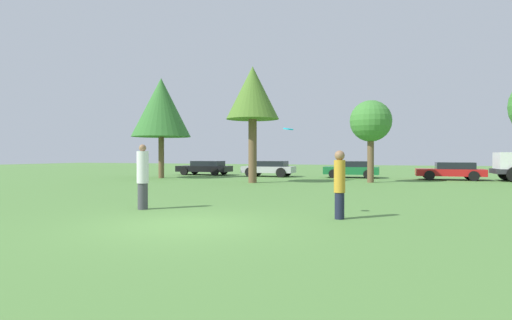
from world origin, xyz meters
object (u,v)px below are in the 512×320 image
person_thrower (143,176)px  person_catcher (340,183)px  frisbee (288,129)px  parked_car_silver (270,168)px  parked_car_red (451,171)px  tree_1 (253,94)px  parked_car_black (205,167)px  tree_0 (161,108)px  tree_2 (371,122)px  parked_car_green (352,169)px

person_thrower → person_catcher: 5.85m
frisbee → parked_car_silver: bearing=109.9°
person_catcher → parked_car_red: (4.28, 18.99, -0.31)m
person_thrower → tree_1: (-1.10, 12.17, 4.21)m
tree_1 → parked_car_black: tree_1 is taller
frisbee → tree_0: bearing=133.1°
tree_0 → frisbee: bearing=-46.9°
person_thrower → parked_car_black: (-8.12, 19.71, -0.37)m
frisbee → tree_2: 14.71m
person_catcher → frisbee: bearing=-2.3°
person_thrower → parked_car_red: size_ratio=0.46×
parked_car_black → person_catcher: bearing=123.3°
frisbee → parked_car_black: frisbee is taller
person_thrower → tree_2: 15.97m
parked_car_silver → tree_2: bearing=149.0°
parked_car_black → parked_car_green: (11.87, -0.10, 0.01)m
frisbee → tree_1: 13.54m
parked_car_green → person_catcher: bearing=93.9°
frisbee → parked_car_silver: (-6.82, 18.88, -1.69)m
tree_2 → frisbee: bearing=-93.6°
parked_car_black → parked_car_silver: bearing=171.3°
person_catcher → parked_car_silver: person_catcher is taller
person_thrower → parked_car_red: bearing=60.5°
person_catcher → parked_car_black: 24.03m
tree_1 → parked_car_green: tree_1 is taller
person_catcher → parked_car_black: person_catcher is taller
tree_0 → parked_car_black: size_ratio=1.61×
person_catcher → parked_car_black: size_ratio=0.40×
tree_1 → parked_car_green: bearing=56.9°
tree_2 → parked_car_silver: size_ratio=1.24×
frisbee → tree_1: (-5.58, 12.00, 2.87)m
parked_car_silver → tree_1: bearing=97.9°
frisbee → parked_car_green: (-0.74, 19.43, -1.70)m
parked_car_black → person_thrower: bearing=110.1°
frisbee → tree_1: bearing=115.0°
person_thrower → frisbee: frisbee is taller
tree_0 → tree_1: 8.16m
parked_car_black → parked_car_red: 18.26m
frisbee → parked_car_silver: size_ratio=0.07×
person_catcher → tree_1: tree_1 is taller
tree_1 → parked_car_red: tree_1 is taller
person_thrower → tree_0: size_ratio=0.28×
tree_1 → parked_car_silver: tree_1 is taller
parked_car_black → parked_car_silver: size_ratio=1.12×
tree_0 → parked_car_silver: bearing=34.6°
tree_0 → parked_car_red: size_ratio=1.68×
frisbee → parked_car_red: bearing=73.4°
tree_2 → parked_car_green: (-1.65, 4.80, -2.96)m
tree_0 → parked_car_black: tree_0 is taller
frisbee → tree_1: size_ratio=0.04×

